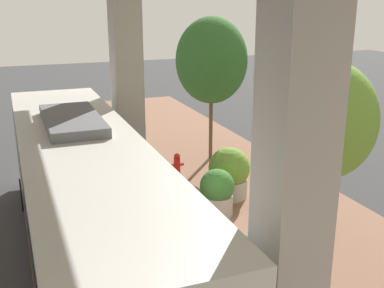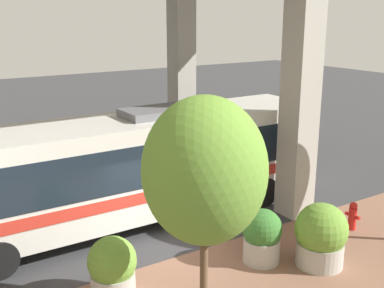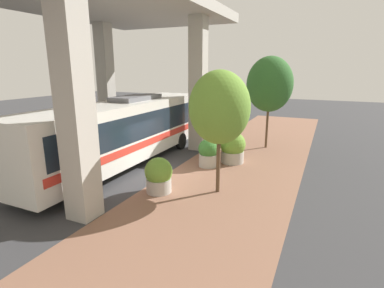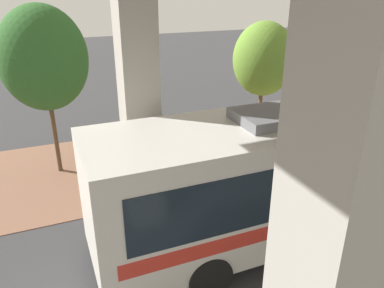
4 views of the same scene
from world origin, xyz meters
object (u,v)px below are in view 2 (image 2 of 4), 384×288
Objects in this scene: bus at (137,162)px; street_tree_far at (205,171)px; fire_hydrant at (353,216)px; planter_middle at (262,236)px; planter_front at (321,236)px; planter_back at (112,268)px.

bus is 2.57× the size of street_tree_far.
fire_hydrant is 0.61× the size of planter_middle.
planter_middle is (-0.00, 3.58, 0.29)m from fire_hydrant.
street_tree_far is (-0.62, 4.05, 2.67)m from planter_front.
fire_hydrant is 0.53× the size of planter_front.
fire_hydrant is 0.61× the size of planter_back.
planter_middle is at bearing -99.00° from planter_back.
planter_back is 0.30× the size of street_tree_far.
bus is 4.40m from planter_back.
planter_front is at bearing -81.26° from street_tree_far.
planter_middle reaches higher than fire_hydrant.
bus is at bearing 51.23° from fire_hydrant.
planter_middle is 1.00× the size of planter_back.
bus is at bearing -13.45° from street_tree_far.
street_tree_far is at bearing 118.46° from planter_middle.
planter_back is at bearing 81.00° from planter_middle.
planter_back is (0.62, 7.51, 0.28)m from fire_hydrant.
planter_front is at bearing -107.13° from planter_back.
planter_middle is at bearing 90.00° from fire_hydrant.
street_tree_far is at bearing 166.55° from bus.
street_tree_far reaches higher than fire_hydrant.
bus reaches higher than planter_front.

